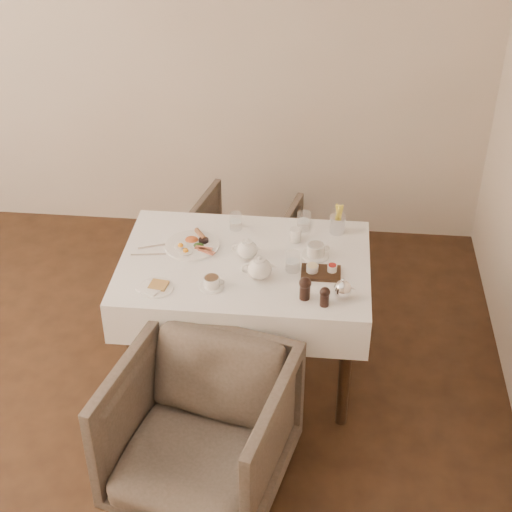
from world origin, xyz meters
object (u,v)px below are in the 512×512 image
Objects in this scene: armchair_near at (201,431)px; breakfast_plate at (193,244)px; teapot_centre at (247,248)px; armchair_far at (244,243)px; table at (245,279)px.

breakfast_plate reaches higher than armchair_near.
armchair_near is 5.24× the size of teapot_centre.
armchair_far is 4.21× the size of teapot_centre.
armchair_far is at bearing 103.56° from armchair_near.
table is at bearing -108.18° from teapot_centre.
table is 0.18m from teapot_centre.
armchair_near reaches higher than armchair_far.
teapot_centre is (0.01, 0.03, 0.18)m from table.
table reaches higher than armchair_near.
teapot_centre is at bearing 111.09° from armchair_far.
armchair_far is (0.01, 1.67, -0.07)m from armchair_near.
armchair_near is at bearing -98.22° from table.
teapot_centre reaches higher than table.
breakfast_plate is at bearing 159.45° from table.
table reaches higher than armchair_far.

